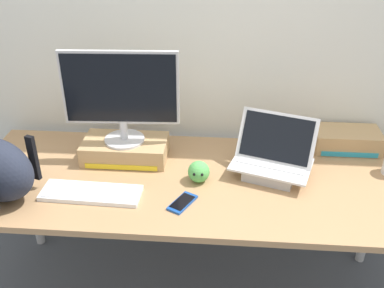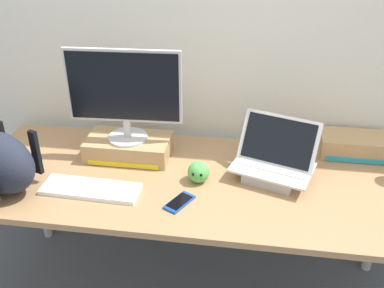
{
  "view_description": "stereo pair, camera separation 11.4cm",
  "coord_description": "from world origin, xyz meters",
  "px_view_note": "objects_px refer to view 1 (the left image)",
  "views": [
    {
      "loc": [
        0.13,
        -1.67,
        1.89
      ],
      "look_at": [
        0.0,
        0.0,
        0.93
      ],
      "focal_mm": 41.92,
      "sensor_mm": 36.0,
      "label": 1
    },
    {
      "loc": [
        0.25,
        -1.66,
        1.89
      ],
      "look_at": [
        0.0,
        0.0,
        0.93
      ],
      "focal_mm": 41.92,
      "sensor_mm": 36.0,
      "label": 2
    }
  ],
  "objects_px": {
    "external_keyboard": "(91,193)",
    "plush_toy": "(199,172)",
    "desktop_monitor": "(121,95)",
    "open_laptop": "(272,163)",
    "cell_phone": "(182,203)",
    "toner_box_cyan": "(347,140)",
    "toner_box_yellow": "(125,149)"
  },
  "relations": [
    {
      "from": "desktop_monitor",
      "to": "open_laptop",
      "type": "relative_size",
      "value": 1.31
    },
    {
      "from": "open_laptop",
      "to": "plush_toy",
      "type": "distance_m",
      "value": 0.34
    },
    {
      "from": "open_laptop",
      "to": "cell_phone",
      "type": "relative_size",
      "value": 2.58
    },
    {
      "from": "external_keyboard",
      "to": "open_laptop",
      "type": "bearing_deg",
      "value": 18.16
    },
    {
      "from": "external_keyboard",
      "to": "cell_phone",
      "type": "relative_size",
      "value": 2.76
    },
    {
      "from": "external_keyboard",
      "to": "desktop_monitor",
      "type": "bearing_deg",
      "value": 76.42
    },
    {
      "from": "desktop_monitor",
      "to": "toner_box_cyan",
      "type": "height_order",
      "value": "desktop_monitor"
    },
    {
      "from": "desktop_monitor",
      "to": "external_keyboard",
      "type": "bearing_deg",
      "value": -108.49
    },
    {
      "from": "toner_box_yellow",
      "to": "plush_toy",
      "type": "relative_size",
      "value": 4.1
    },
    {
      "from": "desktop_monitor",
      "to": "toner_box_cyan",
      "type": "bearing_deg",
      "value": 6.47
    },
    {
      "from": "cell_phone",
      "to": "toner_box_cyan",
      "type": "relative_size",
      "value": 0.49
    },
    {
      "from": "external_keyboard",
      "to": "toner_box_cyan",
      "type": "height_order",
      "value": "toner_box_cyan"
    },
    {
      "from": "open_laptop",
      "to": "toner_box_cyan",
      "type": "bearing_deg",
      "value": 51.7
    },
    {
      "from": "open_laptop",
      "to": "toner_box_cyan",
      "type": "relative_size",
      "value": 1.26
    },
    {
      "from": "desktop_monitor",
      "to": "plush_toy",
      "type": "distance_m",
      "value": 0.49
    },
    {
      "from": "toner_box_yellow",
      "to": "open_laptop",
      "type": "bearing_deg",
      "value": -6.95
    },
    {
      "from": "toner_box_yellow",
      "to": "desktop_monitor",
      "type": "distance_m",
      "value": 0.29
    },
    {
      "from": "cell_phone",
      "to": "toner_box_cyan",
      "type": "height_order",
      "value": "toner_box_cyan"
    },
    {
      "from": "cell_phone",
      "to": "toner_box_cyan",
      "type": "bearing_deg",
      "value": 61.98
    },
    {
      "from": "cell_phone",
      "to": "external_keyboard",
      "type": "bearing_deg",
      "value": -156.18
    },
    {
      "from": "external_keyboard",
      "to": "plush_toy",
      "type": "relative_size",
      "value": 4.42
    },
    {
      "from": "open_laptop",
      "to": "desktop_monitor",
      "type": "bearing_deg",
      "value": -169.12
    },
    {
      "from": "open_laptop",
      "to": "external_keyboard",
      "type": "xyz_separation_m",
      "value": [
        -0.78,
        -0.23,
        -0.05
      ]
    },
    {
      "from": "open_laptop",
      "to": "external_keyboard",
      "type": "distance_m",
      "value": 0.81
    },
    {
      "from": "external_keyboard",
      "to": "cell_phone",
      "type": "height_order",
      "value": "external_keyboard"
    },
    {
      "from": "cell_phone",
      "to": "toner_box_cyan",
      "type": "xyz_separation_m",
      "value": [
        0.77,
        0.52,
        0.04
      ]
    },
    {
      "from": "desktop_monitor",
      "to": "plush_toy",
      "type": "bearing_deg",
      "value": -27.42
    },
    {
      "from": "toner_box_yellow",
      "to": "desktop_monitor",
      "type": "bearing_deg",
      "value": -85.96
    },
    {
      "from": "desktop_monitor",
      "to": "cell_phone",
      "type": "xyz_separation_m",
      "value": [
        0.31,
        -0.34,
        -0.33
      ]
    },
    {
      "from": "toner_box_yellow",
      "to": "toner_box_cyan",
      "type": "height_order",
      "value": "toner_box_cyan"
    },
    {
      "from": "desktop_monitor",
      "to": "open_laptop",
      "type": "height_order",
      "value": "desktop_monitor"
    },
    {
      "from": "toner_box_yellow",
      "to": "toner_box_cyan",
      "type": "distance_m",
      "value": 1.1
    }
  ]
}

